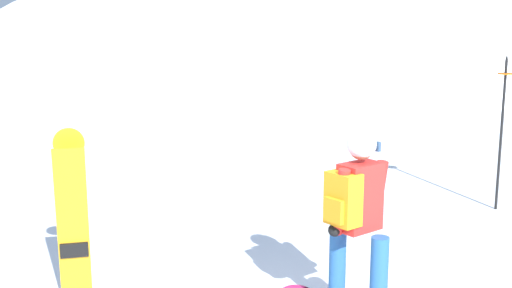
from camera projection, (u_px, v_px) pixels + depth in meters
ridge_peak_main at (349, 60)px, 34.56m from camera, size 37.92×34.13×11.20m
snowboarder_main at (356, 222)px, 5.66m from camera, size 0.94×1.69×1.71m
spare_snowboard at (72, 218)px, 6.06m from camera, size 0.28×0.28×1.64m
piste_marker_near at (502, 123)px, 8.90m from camera, size 0.20×0.20×2.10m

